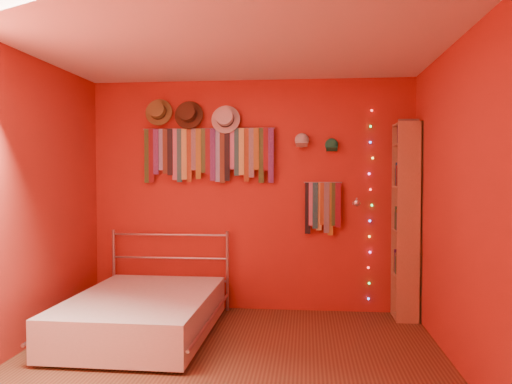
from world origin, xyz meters
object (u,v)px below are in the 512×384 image
(tie_rack, at_px, (208,152))
(bookshelf, at_px, (410,220))
(reading_lamp, at_px, (356,203))
(bed, at_px, (143,313))

(tie_rack, distance_m, bookshelf, 2.23)
(reading_lamp, bearing_deg, bookshelf, 2.96)
(tie_rack, relative_size, reading_lamp, 4.50)
(bed, bearing_deg, tie_rack, 66.52)
(reading_lamp, height_order, bed, reading_lamp)
(bookshelf, bearing_deg, reading_lamp, -177.04)
(tie_rack, bearing_deg, bed, -113.96)
(tie_rack, height_order, bookshelf, bookshelf)
(bookshelf, bearing_deg, tie_rack, 175.82)
(reading_lamp, relative_size, bed, 0.18)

